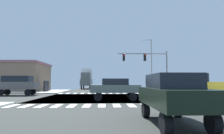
# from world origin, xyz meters

# --- Properties ---
(ground) EXTENTS (90.00, 90.00, 0.05)m
(ground) POSITION_xyz_m (0.00, 0.00, -0.03)
(ground) COLOR #323531
(sidewalk_corner_ne) EXTENTS (12.00, 12.00, 0.14)m
(sidewalk_corner_ne) POSITION_xyz_m (13.00, 12.00, 0.07)
(sidewalk_corner_ne) COLOR #B2ADA3
(sidewalk_corner_ne) RESTS_ON ground
(sidewalk_corner_nw) EXTENTS (12.00, 12.00, 0.14)m
(sidewalk_corner_nw) POSITION_xyz_m (-13.00, 12.00, 0.07)
(sidewalk_corner_nw) COLOR #B8B5A5
(sidewalk_corner_nw) RESTS_ON ground
(crosswalk_near) EXTENTS (13.50, 2.00, 0.01)m
(crosswalk_near) POSITION_xyz_m (-0.25, -7.30, 0.00)
(crosswalk_near) COLOR silver
(crosswalk_near) RESTS_ON ground
(crosswalk_far) EXTENTS (13.50, 2.00, 0.01)m
(crosswalk_far) POSITION_xyz_m (-0.25, 7.30, 0.00)
(crosswalk_far) COLOR silver
(crosswalk_far) RESTS_ON ground
(traffic_signal_mast) EXTENTS (7.13, 0.55, 6.05)m
(traffic_signal_mast) POSITION_xyz_m (5.48, 6.88, 4.49)
(traffic_signal_mast) COLOR gray
(traffic_signal_mast) RESTS_ON ground
(street_lamp) EXTENTS (1.78, 0.32, 9.47)m
(street_lamp) POSITION_xyz_m (7.76, 14.66, 5.55)
(street_lamp) COLOR gray
(street_lamp) RESTS_ON ground
(bank_building) EXTENTS (15.73, 9.38, 5.08)m
(bank_building) POSITION_xyz_m (-18.52, 14.94, 2.55)
(bank_building) COLOR #876B54
(bank_building) RESTS_ON ground
(sedan_farside_2) EXTENTS (1.80, 4.30, 1.88)m
(sedan_farside_2) POSITION_xyz_m (2.00, -13.28, 1.12)
(sedan_farside_2) COLOR black
(sedan_farside_2) RESTS_ON ground
(pickup_queued_1) EXTENTS (5.10, 2.00, 2.35)m
(pickup_queued_1) POSITION_xyz_m (8.10, -3.50, 1.29)
(pickup_queued_1) COLOR black
(pickup_queued_1) RESTS_ON ground
(sedan_leading_4) EXTENTS (4.30, 1.80, 1.88)m
(sedan_leading_4) POSITION_xyz_m (0.34, -3.50, 1.12)
(sedan_leading_4) COLOR black
(sedan_leading_4) RESTS_ON ground
(suv_trailing_1) EXTENTS (4.60, 1.96, 2.34)m
(suv_trailing_1) POSITION_xyz_m (-11.14, 3.50, 1.39)
(suv_trailing_1) COLOR black
(suv_trailing_1) RESTS_ON ground
(box_truck_middle_1) EXTENTS (2.40, 7.20, 4.85)m
(box_truck_middle_1) POSITION_xyz_m (-5.00, 27.08, 2.56)
(box_truck_middle_1) COLOR black
(box_truck_middle_1) RESTS_ON ground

